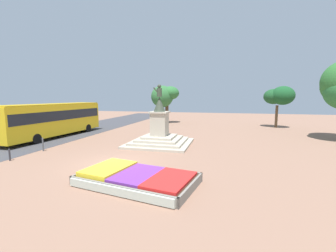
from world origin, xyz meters
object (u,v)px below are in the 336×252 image
(statue_monument, at_px, (160,134))
(city_bus, at_px, (54,118))
(flower_planter, at_px, (136,178))
(kerb_bollard_mid_b, at_px, (43,144))
(kerb_bollard_mid_a, at_px, (10,154))

(statue_monument, xyz_separation_m, city_bus, (-11.41, 0.84, 1.08))
(city_bus, bearing_deg, flower_planter, -36.88)
(city_bus, height_order, kerb_bollard_mid_b, city_bus)
(city_bus, relative_size, kerb_bollard_mid_a, 15.13)
(flower_planter, distance_m, city_bus, 16.05)
(statue_monument, relative_size, city_bus, 0.44)
(statue_monument, relative_size, kerb_bollard_mid_a, 6.66)
(kerb_bollard_mid_a, xyz_separation_m, kerb_bollard_mid_b, (0.07, 2.68, 0.12))
(flower_planter, relative_size, kerb_bollard_mid_a, 7.56)
(statue_monument, xyz_separation_m, kerb_bollard_mid_b, (-7.88, -4.47, -0.33))
(kerb_bollard_mid_a, relative_size, kerb_bollard_mid_b, 0.76)
(city_bus, bearing_deg, kerb_bollard_mid_a, -66.58)
(flower_planter, xyz_separation_m, statue_monument, (-1.36, 8.75, 0.61))
(city_bus, height_order, kerb_bollard_mid_a, city_bus)
(flower_planter, xyz_separation_m, city_bus, (-12.77, 9.58, 1.69))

